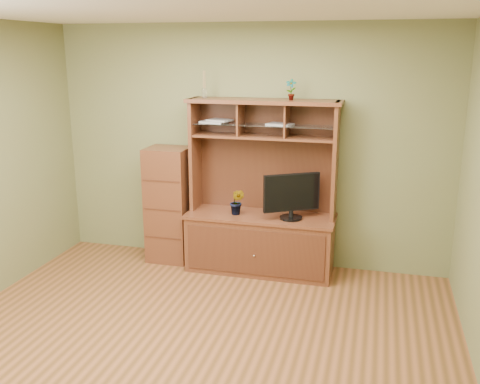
% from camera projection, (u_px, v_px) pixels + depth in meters
% --- Properties ---
extents(room, '(4.54, 4.04, 2.74)m').
position_uv_depth(room, '(188.00, 190.00, 4.16)').
color(room, '#583819').
rests_on(room, ground).
extents(media_hutch, '(1.66, 0.61, 1.90)m').
position_uv_depth(media_hutch, '(261.00, 225.00, 5.94)').
color(media_hutch, '#4B2615').
rests_on(media_hutch, room).
extents(monitor, '(0.56, 0.37, 0.50)m').
position_uv_depth(monitor, '(291.00, 195.00, 5.67)').
color(monitor, black).
rests_on(monitor, media_hutch).
extents(orchid_plant, '(0.17, 0.15, 0.29)m').
position_uv_depth(orchid_plant, '(237.00, 202.00, 5.85)').
color(orchid_plant, '#20521C').
rests_on(orchid_plant, media_hutch).
extents(top_plant, '(0.12, 0.08, 0.22)m').
position_uv_depth(top_plant, '(291.00, 89.00, 5.55)').
color(top_plant, '#286724').
rests_on(top_plant, media_hutch).
extents(reed_diffuser, '(0.06, 0.06, 0.29)m').
position_uv_depth(reed_diffuser, '(204.00, 87.00, 5.79)').
color(reed_diffuser, silver).
rests_on(reed_diffuser, media_hutch).
extents(magazines, '(1.04, 0.26, 0.04)m').
position_uv_depth(magazines, '(237.00, 122.00, 5.79)').
color(magazines, '#9F9FA3').
rests_on(magazines, media_hutch).
extents(side_cabinet, '(0.48, 0.44, 1.34)m').
position_uv_depth(side_cabinet, '(169.00, 205.00, 6.21)').
color(side_cabinet, '#4B2615').
rests_on(side_cabinet, room).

